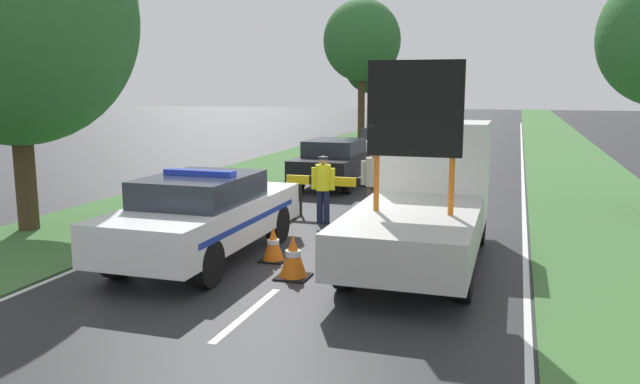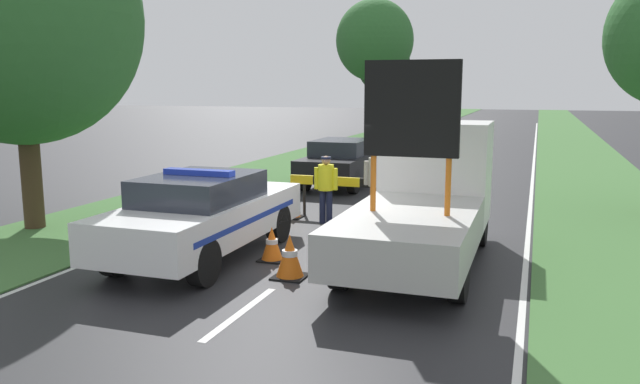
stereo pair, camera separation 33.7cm
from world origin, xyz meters
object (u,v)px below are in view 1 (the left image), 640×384
queued_car_sedan_black (335,161)px  traffic_cone_near_truck (350,232)px  pedestrian_civilian (374,179)px  traffic_cone_behind_barrier (293,256)px  roadside_tree_near_left (362,41)px  roadside_tree_mid_left (13,17)px  traffic_cone_near_police (386,205)px  queued_car_van_white (385,143)px  police_officer (323,183)px  work_truck (426,196)px  police_car (204,214)px  roadside_tree_near_right (371,66)px  traffic_cone_centre_front (288,203)px  road_barrier (357,185)px  queued_car_suv_grey (413,133)px  traffic_cone_lane_edge (273,244)px

queued_car_sedan_black → traffic_cone_near_truck: bearing=108.2°
pedestrian_civilian → traffic_cone_behind_barrier: bearing=-107.8°
traffic_cone_near_truck → traffic_cone_behind_barrier: size_ratio=0.85×
roadside_tree_near_left → roadside_tree_mid_left: roadside_tree_near_left is taller
traffic_cone_near_police → queued_car_van_white: size_ratio=0.14×
police_officer → traffic_cone_near_truck: size_ratio=2.51×
traffic_cone_near_police → roadside_tree_near_left: roadside_tree_near_left is taller
traffic_cone_near_police → roadside_tree_mid_left: size_ratio=0.09×
roadside_tree_near_left → work_truck: bearing=-73.7°
work_truck → roadside_tree_mid_left: size_ratio=0.76×
traffic_cone_behind_barrier → police_officer: bearing=100.5°
traffic_cone_near_truck → traffic_cone_behind_barrier: 2.18m
police_car → traffic_cone_behind_barrier: 2.07m
roadside_tree_near_right → police_officer: bearing=-79.1°
police_officer → queued_car_sedan_black: 5.60m
police_car → police_officer: 3.67m
police_officer → traffic_cone_behind_barrier: 4.21m
traffic_cone_near_truck → traffic_cone_centre_front: bearing=132.9°
traffic_cone_centre_front → traffic_cone_behind_barrier: (1.76, -4.44, 0.00)m
traffic_cone_behind_barrier → roadside_tree_mid_left: 7.99m
roadside_tree_near_left → roadside_tree_mid_left: size_ratio=1.14×
police_car → road_barrier: bearing=70.6°
police_officer → traffic_cone_near_police: 1.70m
work_truck → police_officer: bearing=-38.2°
police_officer → traffic_cone_centre_front: police_officer is taller
police_officer → queued_car_suv_grey: 19.16m
police_officer → roadside_tree_near_left: (-4.89, 23.46, 4.86)m
queued_car_suv_grey → road_barrier: bearing=95.1°
police_car → roadside_tree_near_left: bearing=100.7°
work_truck → roadside_tree_near_left: bearing=-72.5°
work_truck → traffic_cone_centre_front: work_truck is taller
queued_car_suv_grey → traffic_cone_near_truck: bearing=96.0°
roadside_tree_near_left → roadside_tree_near_right: bearing=94.9°
traffic_cone_centre_front → traffic_cone_behind_barrier: bearing=-68.4°
traffic_cone_near_truck → traffic_cone_lane_edge: (-1.07, -1.30, -0.00)m
road_barrier → police_officer: bearing=-125.1°
work_truck → roadside_tree_near_right: bearing=-73.9°
pedestrian_civilian → queued_car_van_white: size_ratio=0.37×
road_barrier → work_truck: bearing=-54.1°
traffic_cone_near_police → roadside_tree_mid_left: 9.03m
traffic_cone_behind_barrier → traffic_cone_centre_front: bearing=111.6°
queued_car_suv_grey → roadside_tree_near_right: (-4.16, 8.08, 3.74)m
roadside_tree_near_left → traffic_cone_near_truck: bearing=-76.6°
road_barrier → queued_car_sedan_black: bearing=113.2°
pedestrian_civilian → roadside_tree_mid_left: size_ratio=0.24×
work_truck → traffic_cone_behind_barrier: size_ratio=7.47×
road_barrier → police_officer: (-0.58, -0.79, 0.12)m
work_truck → queued_car_sedan_black: 8.55m
traffic_cone_lane_edge → roadside_tree_mid_left: (-5.98, 0.65, 4.21)m
police_officer → traffic_cone_lane_edge: 3.32m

